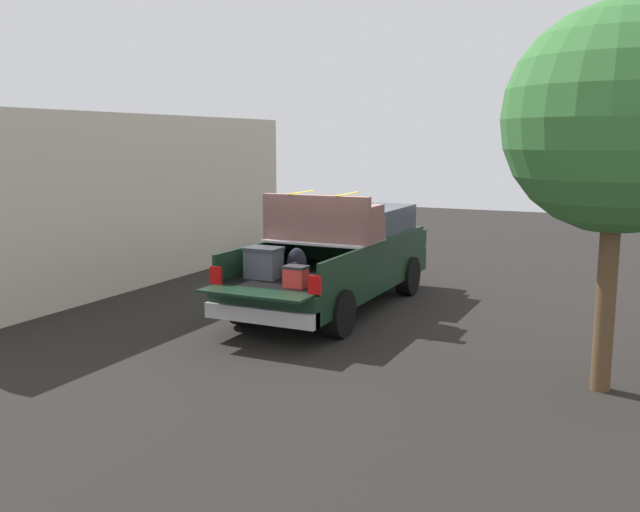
{
  "coord_description": "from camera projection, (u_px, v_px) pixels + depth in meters",
  "views": [
    {
      "loc": [
        -11.81,
        -5.37,
        3.18
      ],
      "look_at": [
        -0.6,
        0.0,
        1.1
      ],
      "focal_mm": 39.35,
      "sensor_mm": 36.0,
      "label": 1
    }
  ],
  "objects": [
    {
      "name": "pickup_truck",
      "position": [
        341.0,
        256.0,
        13.48
      ],
      "size": [
        6.05,
        2.06,
        2.23
      ],
      "color": "black",
      "rests_on": "ground_plane"
    },
    {
      "name": "tree_background",
      "position": [
        618.0,
        120.0,
        8.44
      ],
      "size": [
        2.78,
        2.78,
        4.81
      ],
      "color": "brown",
      "rests_on": "ground_plane"
    },
    {
      "name": "trash_can",
      "position": [
        301.0,
        242.0,
        18.47
      ],
      "size": [
        0.6,
        0.6,
        0.98
      ],
      "color": "#3F4C66",
      "rests_on": "ground_plane"
    },
    {
      "name": "ground_plane",
      "position": [
        334.0,
        308.0,
        13.32
      ],
      "size": [
        40.0,
        40.0,
        0.0
      ],
      "primitive_type": "plane",
      "color": "black"
    },
    {
      "name": "building_facade",
      "position": [
        146.0,
        200.0,
        15.34
      ],
      "size": [
        11.08,
        0.36,
        3.71
      ],
      "primitive_type": "cube",
      "color": "beige",
      "rests_on": "ground_plane"
    }
  ]
}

